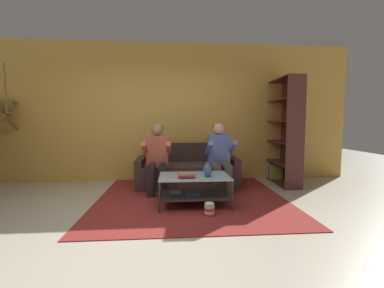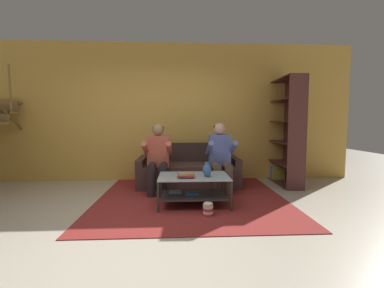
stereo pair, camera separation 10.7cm
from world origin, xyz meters
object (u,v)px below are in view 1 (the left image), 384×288
(person_seated_right, at_px, (220,154))
(person_seated_left, at_px, (157,155))
(couch, at_px, (187,171))
(vase, at_px, (208,170))
(bookshelf, at_px, (284,138))
(book_stack, at_px, (187,175))
(coffee_table, at_px, (194,185))
(popcorn_tub, at_px, (209,209))

(person_seated_right, bearing_deg, person_seated_left, -179.93)
(couch, bearing_deg, person_seated_left, -137.71)
(vase, bearing_deg, couch, 99.67)
(person_seated_left, relative_size, person_seated_right, 0.99)
(couch, relative_size, bookshelf, 0.92)
(person_seated_right, height_order, book_stack, person_seated_right)
(person_seated_right, relative_size, bookshelf, 0.59)
(coffee_table, relative_size, bookshelf, 0.49)
(popcorn_tub, bearing_deg, person_seated_left, 122.28)
(couch, bearing_deg, popcorn_tub, -83.37)
(coffee_table, height_order, popcorn_tub, coffee_table)
(person_seated_left, bearing_deg, popcorn_tub, -57.72)
(book_stack, xyz_separation_m, popcorn_tub, (0.28, -0.33, -0.39))
(person_seated_left, relative_size, coffee_table, 1.17)
(coffee_table, bearing_deg, bookshelf, 33.52)
(coffee_table, bearing_deg, popcorn_tub, -69.97)
(bookshelf, bearing_deg, person_seated_right, -157.97)
(couch, distance_m, popcorn_tub, 1.71)
(bookshelf, height_order, popcorn_tub, bookshelf)
(coffee_table, bearing_deg, couch, 91.24)
(coffee_table, xyz_separation_m, book_stack, (-0.11, -0.14, 0.19))
(person_seated_left, xyz_separation_m, coffee_table, (0.58, -0.72, -0.36))
(vase, bearing_deg, bookshelf, 38.06)
(person_seated_left, xyz_separation_m, person_seated_right, (1.11, 0.00, 0.01))
(couch, bearing_deg, vase, -80.33)
(person_seated_left, height_order, bookshelf, bookshelf)
(couch, relative_size, coffee_table, 1.85)
(person_seated_left, height_order, coffee_table, person_seated_left)
(couch, distance_m, vase, 1.35)
(bookshelf, bearing_deg, couch, -177.64)
(couch, height_order, book_stack, couch)
(couch, height_order, coffee_table, couch)
(coffee_table, height_order, book_stack, book_stack)
(bookshelf, bearing_deg, book_stack, -145.26)
(person_seated_left, bearing_deg, coffee_table, -51.17)
(book_stack, bearing_deg, bookshelf, 34.74)
(person_seated_right, bearing_deg, book_stack, -126.62)
(person_seated_left, xyz_separation_m, popcorn_tub, (0.75, -1.19, -0.57))
(person_seated_right, height_order, coffee_table, person_seated_right)
(coffee_table, bearing_deg, person_seated_left, 128.83)
(couch, bearing_deg, book_stack, -93.62)
(couch, distance_m, bookshelf, 2.10)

